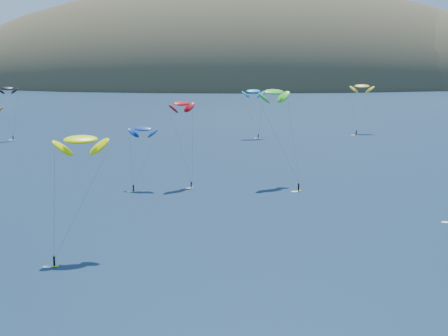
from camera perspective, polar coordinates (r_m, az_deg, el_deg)
island at (r=622.61m, az=3.57°, el=6.91°), size 730.00×300.00×210.00m
kitesurfer_2 at (r=110.64m, az=-12.97°, el=2.54°), size 9.86×12.25×22.51m
kitesurfer_3 at (r=164.46m, az=4.59°, el=6.93°), size 11.45×16.63×26.59m
kitesurfer_4 at (r=245.96m, az=2.70°, el=7.03°), size 9.55×7.02×20.63m
kitesurfer_9 at (r=161.97m, az=-3.92°, el=5.90°), size 8.22×9.96×23.39m
kitesurfer_10 at (r=160.09m, az=-7.42°, el=3.57°), size 8.11×9.14×17.16m
kitesurfer_11 at (r=266.51m, az=12.50°, el=7.32°), size 10.14×13.33×21.76m
kitesurfer_12 at (r=254.28m, az=-19.18°, el=6.91°), size 7.94×5.94×21.72m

